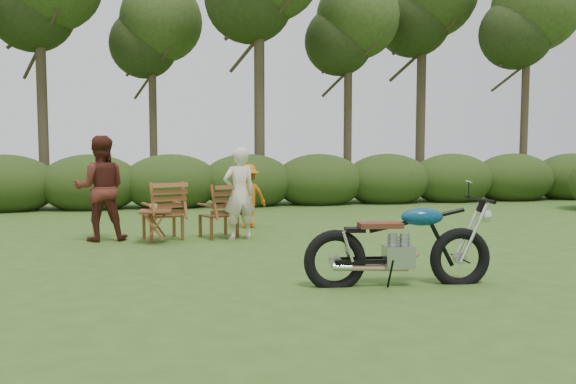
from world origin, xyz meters
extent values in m
plane|color=#2F4F1A|center=(0.00, 0.00, 0.00)|extent=(80.00, 80.00, 0.00)
cylinder|color=#3C3221|center=(-5.50, 11.10, 3.60)|extent=(0.28, 0.28, 7.20)
cylinder|color=#3C3221|center=(-2.50, 12.20, 3.15)|extent=(0.24, 0.24, 6.30)
sphere|color=#2E4118|center=(-2.50, 12.20, 5.11)|extent=(2.52, 2.52, 2.52)
cylinder|color=#3C3221|center=(0.50, 10.00, 3.83)|extent=(0.30, 0.30, 7.65)
cylinder|color=#3C3221|center=(3.50, 11.10, 3.24)|extent=(0.26, 0.26, 6.48)
sphere|color=#2E4118|center=(3.50, 11.10, 5.26)|extent=(2.59, 2.59, 2.59)
cylinder|color=#3C3221|center=(6.50, 12.20, 3.96)|extent=(0.32, 0.32, 7.92)
sphere|color=#2E4118|center=(6.50, 12.20, 6.42)|extent=(3.17, 3.17, 3.17)
cylinder|color=#3C3221|center=(9.00, 10.00, 3.42)|extent=(0.24, 0.24, 6.84)
sphere|color=#2E4118|center=(9.00, 10.00, 5.55)|extent=(2.74, 2.74, 2.74)
ellipsoid|color=#293A15|center=(-6.00, 9.00, 0.63)|extent=(2.52, 1.68, 1.51)
ellipsoid|color=#293A15|center=(-4.00, 9.00, 0.63)|extent=(2.52, 1.68, 1.51)
ellipsoid|color=#293A15|center=(-2.00, 9.00, 0.63)|extent=(2.52, 1.68, 1.51)
ellipsoid|color=#293A15|center=(0.00, 9.00, 0.63)|extent=(2.52, 1.68, 1.51)
ellipsoid|color=#293A15|center=(2.00, 9.00, 0.63)|extent=(2.52, 1.68, 1.51)
ellipsoid|color=#293A15|center=(4.00, 9.00, 0.63)|extent=(2.52, 1.68, 1.51)
ellipsoid|color=#293A15|center=(6.00, 9.00, 0.63)|extent=(2.52, 1.68, 1.51)
ellipsoid|color=#293A15|center=(8.00, 9.00, 0.63)|extent=(2.52, 1.68, 1.51)
ellipsoid|color=#293A15|center=(10.00, 9.00, 0.63)|extent=(2.52, 1.68, 1.51)
imported|color=#EEE3C4|center=(-2.32, 3.35, 0.59)|extent=(0.16, 0.16, 0.10)
imported|color=beige|center=(-0.92, 3.44, 0.00)|extent=(0.64, 0.50, 1.55)
imported|color=#511F17|center=(-3.19, 3.80, 0.00)|extent=(0.89, 0.72, 1.74)
imported|color=#C16412|center=(-0.59, 4.80, 0.00)|extent=(0.90, 0.70, 1.23)
camera|label=1|loc=(-2.10, -5.90, 1.53)|focal=35.00mm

